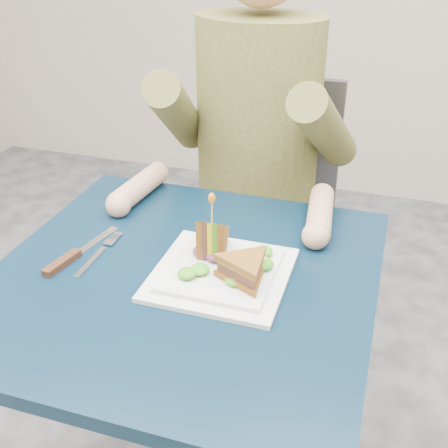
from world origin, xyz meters
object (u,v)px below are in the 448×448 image
(table, at_px, (184,306))
(sandwich_upright, at_px, (212,239))
(fork, at_px, (98,255))
(plate, at_px, (221,273))
(chair, at_px, (263,208))
(diner, at_px, (257,102))
(knife, at_px, (69,258))
(sandwich_flat, at_px, (245,269))

(table, distance_m, sandwich_upright, 0.15)
(fork, bearing_deg, plate, 1.50)
(fork, bearing_deg, chair, 73.75)
(table, distance_m, diner, 0.62)
(sandwich_upright, xyz_separation_m, fork, (-0.24, -0.05, -0.05))
(chair, xyz_separation_m, sandwich_upright, (0.04, -0.61, 0.24))
(chair, height_order, diner, diner)
(fork, bearing_deg, table, -2.10)
(diner, relative_size, plate, 2.87)
(table, bearing_deg, chair, 90.00)
(diner, relative_size, knife, 3.37)
(plate, xyz_separation_m, sandwich_flat, (0.05, -0.02, 0.04))
(plate, bearing_deg, table, -169.40)
(diner, bearing_deg, sandwich_flat, -77.06)
(chair, bearing_deg, plate, -83.42)
(table, height_order, sandwich_upright, sandwich_upright)
(chair, xyz_separation_m, diner, (-0.00, -0.11, 0.37))
(table, bearing_deg, diner, 90.00)
(sandwich_upright, height_order, fork, sandwich_upright)
(chair, bearing_deg, sandwich_flat, -79.14)
(diner, bearing_deg, chair, 90.00)
(sandwich_flat, bearing_deg, sandwich_upright, 141.55)
(diner, distance_m, sandwich_flat, 0.60)
(plate, bearing_deg, diner, 97.92)
(sandwich_upright, distance_m, knife, 0.30)
(chair, bearing_deg, diner, -90.00)
(table, distance_m, sandwich_flat, 0.18)
(sandwich_flat, bearing_deg, diner, 102.94)
(chair, distance_m, fork, 0.72)
(chair, relative_size, plate, 3.58)
(fork, xyz_separation_m, knife, (-0.05, -0.03, 0.00))
(chair, bearing_deg, fork, -106.25)
(plate, relative_size, sandwich_upright, 2.08)
(chair, relative_size, sandwich_upright, 7.42)
(table, relative_size, knife, 3.40)
(table, distance_m, knife, 0.26)
(plate, distance_m, sandwich_flat, 0.07)
(sandwich_flat, bearing_deg, fork, 176.82)
(sandwich_flat, bearing_deg, plate, 155.56)
(plate, distance_m, knife, 0.32)
(diner, xyz_separation_m, knife, (-0.24, -0.58, -0.18))
(table, bearing_deg, fork, 177.90)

